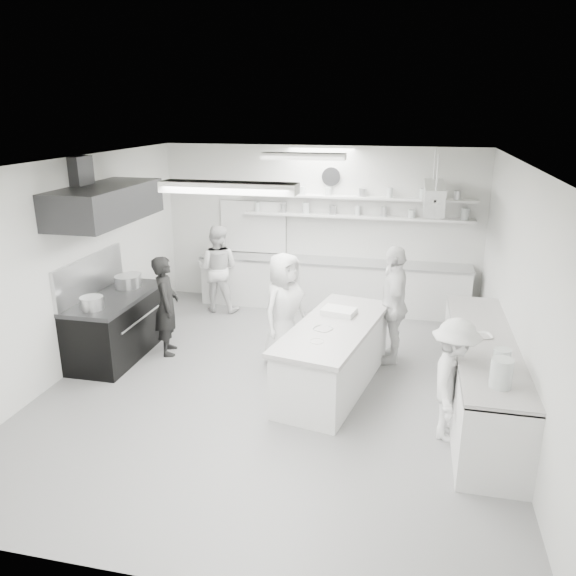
% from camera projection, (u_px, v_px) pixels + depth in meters
% --- Properties ---
extents(floor, '(6.00, 7.00, 0.02)m').
position_uv_depth(floor, '(277.00, 384.00, 7.72)').
color(floor, gray).
rests_on(floor, ground).
extents(ceiling, '(6.00, 7.00, 0.02)m').
position_uv_depth(ceiling, '(275.00, 162.00, 6.79)').
color(ceiling, white).
rests_on(ceiling, wall_back).
extents(wall_back, '(6.00, 0.04, 3.00)m').
position_uv_depth(wall_back, '(320.00, 227.00, 10.51)').
color(wall_back, silver).
rests_on(wall_back, floor).
extents(wall_front, '(6.00, 0.04, 3.00)m').
position_uv_depth(wall_front, '(161.00, 419.00, 4.01)').
color(wall_front, silver).
rests_on(wall_front, floor).
extents(wall_left, '(0.04, 7.00, 3.00)m').
position_uv_depth(wall_left, '(71.00, 267.00, 7.88)').
color(wall_left, silver).
rests_on(wall_left, floor).
extents(wall_right, '(0.04, 7.00, 3.00)m').
position_uv_depth(wall_right, '(520.00, 296.00, 6.64)').
color(wall_right, silver).
rests_on(wall_right, floor).
extents(stove, '(0.80, 1.80, 0.90)m').
position_uv_depth(stove, '(117.00, 327.00, 8.49)').
color(stove, black).
rests_on(stove, floor).
extents(exhaust_hood, '(0.85, 2.00, 0.50)m').
position_uv_depth(exhaust_hood, '(105.00, 203.00, 7.90)').
color(exhaust_hood, '#2C2C2F').
rests_on(exhaust_hood, wall_left).
extents(back_counter, '(5.00, 0.60, 0.92)m').
position_uv_depth(back_counter, '(332.00, 285.00, 10.49)').
color(back_counter, silver).
rests_on(back_counter, floor).
extents(shelf_lower, '(4.20, 0.26, 0.04)m').
position_uv_depth(shelf_lower, '(357.00, 217.00, 10.16)').
color(shelf_lower, silver).
rests_on(shelf_lower, wall_back).
extents(shelf_upper, '(4.20, 0.26, 0.04)m').
position_uv_depth(shelf_upper, '(357.00, 197.00, 10.06)').
color(shelf_upper, silver).
rests_on(shelf_upper, wall_back).
extents(pass_through_window, '(1.30, 0.04, 1.00)m').
position_uv_depth(pass_through_window, '(253.00, 227.00, 10.77)').
color(pass_through_window, black).
rests_on(pass_through_window, wall_back).
extents(wall_clock, '(0.32, 0.05, 0.32)m').
position_uv_depth(wall_clock, '(331.00, 177.00, 10.14)').
color(wall_clock, white).
rests_on(wall_clock, wall_back).
extents(right_counter, '(0.74, 3.30, 0.94)m').
position_uv_depth(right_counter, '(481.00, 378.00, 6.84)').
color(right_counter, silver).
rests_on(right_counter, floor).
extents(pot_rack, '(0.30, 1.60, 0.40)m').
position_uv_depth(pot_rack, '(434.00, 197.00, 8.82)').
color(pot_rack, '#B8B9BB').
rests_on(pot_rack, ceiling).
extents(light_fixture_front, '(1.30, 0.25, 0.10)m').
position_uv_depth(light_fixture_front, '(229.00, 187.00, 5.14)').
color(light_fixture_front, silver).
rests_on(light_fixture_front, ceiling).
extents(light_fixture_rear, '(1.30, 0.25, 0.10)m').
position_uv_depth(light_fixture_rear, '(303.00, 156.00, 8.48)').
color(light_fixture_rear, silver).
rests_on(light_fixture_rear, ceiling).
extents(prep_island, '(1.30, 2.44, 0.85)m').
position_uv_depth(prep_island, '(334.00, 357.00, 7.51)').
color(prep_island, silver).
rests_on(prep_island, floor).
extents(stove_pot, '(0.39, 0.39, 0.24)m').
position_uv_depth(stove_pot, '(128.00, 283.00, 8.70)').
color(stove_pot, '#B8B9BB').
rests_on(stove_pot, stove).
extents(cook_stove, '(0.55, 0.66, 1.55)m').
position_uv_depth(cook_stove, '(166.00, 306.00, 8.46)').
color(cook_stove, black).
rests_on(cook_stove, floor).
extents(cook_back, '(0.80, 0.62, 1.63)m').
position_uv_depth(cook_back, '(218.00, 268.00, 10.28)').
color(cook_back, silver).
rests_on(cook_back, floor).
extents(cook_island_left, '(0.85, 0.98, 1.68)m').
position_uv_depth(cook_island_left, '(284.00, 309.00, 8.13)').
color(cook_island_left, silver).
rests_on(cook_island_left, floor).
extents(cook_island_right, '(0.49, 1.06, 1.78)m').
position_uv_depth(cook_island_right, '(393.00, 305.00, 8.17)').
color(cook_island_right, silver).
rests_on(cook_island_right, floor).
extents(cook_right, '(0.71, 1.02, 1.45)m').
position_uv_depth(cook_right, '(453.00, 380.00, 6.24)').
color(cook_right, silver).
rests_on(cook_right, floor).
extents(bowl_island_a, '(0.32, 0.32, 0.06)m').
position_uv_depth(bowl_island_a, '(323.00, 330.00, 7.23)').
color(bowl_island_a, '#B8B9BB').
rests_on(bowl_island_a, prep_island).
extents(bowl_island_b, '(0.18, 0.18, 0.06)m').
position_uv_depth(bowl_island_b, '(317.00, 343.00, 6.84)').
color(bowl_island_b, silver).
rests_on(bowl_island_b, prep_island).
extents(bowl_right, '(0.29, 0.29, 0.06)m').
position_uv_depth(bowl_right, '(482.00, 337.00, 6.80)').
color(bowl_right, silver).
rests_on(bowl_right, right_counter).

